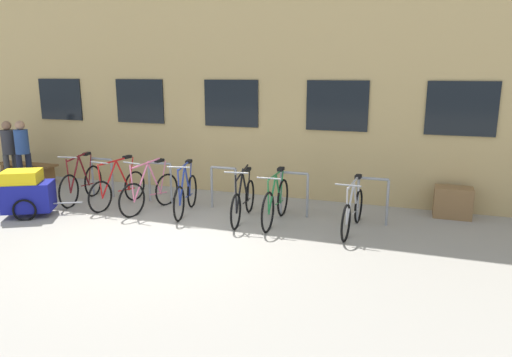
{
  "coord_description": "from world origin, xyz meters",
  "views": [
    {
      "loc": [
        4.06,
        -6.62,
        2.76
      ],
      "look_at": [
        1.16,
        1.6,
        0.77
      ],
      "focal_mm": 32.54,
      "sensor_mm": 36.0,
      "label": 1
    }
  ],
  "objects_px": {
    "bicycle_red": "(118,188)",
    "wooden_bench": "(28,168)",
    "planter_box": "(453,202)",
    "bicycle_maroon": "(81,184)",
    "backpack": "(23,188)",
    "bicycle_pink": "(150,192)",
    "person_browsing": "(9,149)",
    "bicycle_silver": "(353,211)",
    "bicycle_black": "(243,200)",
    "person_by_bench": "(23,149)",
    "bicycle_blue": "(186,194)",
    "bike_trailer": "(27,192)",
    "bicycle_green": "(276,202)"
  },
  "relations": [
    {
      "from": "person_by_bench",
      "to": "person_browsing",
      "type": "relative_size",
      "value": 1.02
    },
    {
      "from": "bicycle_silver",
      "to": "bicycle_black",
      "type": "xyz_separation_m",
      "value": [
        -2.07,
        -0.04,
        0.01
      ]
    },
    {
      "from": "bicycle_red",
      "to": "bicycle_green",
      "type": "bearing_deg",
      "value": 0.02
    },
    {
      "from": "bicycle_black",
      "to": "person_browsing",
      "type": "distance_m",
      "value": 6.53
    },
    {
      "from": "wooden_bench",
      "to": "person_browsing",
      "type": "distance_m",
      "value": 0.74
    },
    {
      "from": "bicycle_red",
      "to": "person_browsing",
      "type": "distance_m",
      "value": 3.72
    },
    {
      "from": "wooden_bench",
      "to": "person_browsing",
      "type": "xyz_separation_m",
      "value": [
        -0.04,
        -0.46,
        0.58
      ]
    },
    {
      "from": "backpack",
      "to": "bike_trailer",
      "type": "bearing_deg",
      "value": -25.98
    },
    {
      "from": "bicycle_maroon",
      "to": "person_by_bench",
      "type": "distance_m",
      "value": 2.35
    },
    {
      "from": "bicycle_red",
      "to": "bicycle_pink",
      "type": "xyz_separation_m",
      "value": [
        0.83,
        -0.09,
        0.01
      ]
    },
    {
      "from": "wooden_bench",
      "to": "planter_box",
      "type": "relative_size",
      "value": 2.4
    },
    {
      "from": "wooden_bench",
      "to": "backpack",
      "type": "bearing_deg",
      "value": -48.16
    },
    {
      "from": "bike_trailer",
      "to": "planter_box",
      "type": "xyz_separation_m",
      "value": [
        7.89,
        2.68,
        -0.17
      ]
    },
    {
      "from": "bicycle_silver",
      "to": "bike_trailer",
      "type": "xyz_separation_m",
      "value": [
        -6.16,
        -1.23,
        0.11
      ]
    },
    {
      "from": "wooden_bench",
      "to": "backpack",
      "type": "distance_m",
      "value": 1.7
    },
    {
      "from": "person_browsing",
      "to": "backpack",
      "type": "relative_size",
      "value": 3.66
    },
    {
      "from": "bike_trailer",
      "to": "wooden_bench",
      "type": "height_order",
      "value": "bike_trailer"
    },
    {
      "from": "bicycle_blue",
      "to": "person_browsing",
      "type": "xyz_separation_m",
      "value": [
        -5.23,
        0.67,
        0.54
      ]
    },
    {
      "from": "bicycle_pink",
      "to": "person_browsing",
      "type": "distance_m",
      "value": 4.55
    },
    {
      "from": "bicycle_maroon",
      "to": "bicycle_black",
      "type": "height_order",
      "value": "bicycle_maroon"
    },
    {
      "from": "bicycle_pink",
      "to": "bicycle_blue",
      "type": "height_order",
      "value": "bicycle_pink"
    },
    {
      "from": "backpack",
      "to": "person_browsing",
      "type": "bearing_deg",
      "value": 160.7
    },
    {
      "from": "bike_trailer",
      "to": "bicycle_silver",
      "type": "bearing_deg",
      "value": 11.31
    },
    {
      "from": "bicycle_blue",
      "to": "person_browsing",
      "type": "height_order",
      "value": "person_browsing"
    },
    {
      "from": "bicycle_silver",
      "to": "bicycle_maroon",
      "type": "height_order",
      "value": "bicycle_maroon"
    },
    {
      "from": "bicycle_maroon",
      "to": "backpack",
      "type": "xyz_separation_m",
      "value": [
        -1.5,
        -0.16,
        -0.18
      ]
    },
    {
      "from": "bike_trailer",
      "to": "person_by_bench",
      "type": "distance_m",
      "value": 2.69
    },
    {
      "from": "bicycle_green",
      "to": "bicycle_pink",
      "type": "relative_size",
      "value": 1.06
    },
    {
      "from": "bicycle_black",
      "to": "wooden_bench",
      "type": "height_order",
      "value": "bicycle_black"
    },
    {
      "from": "bicycle_green",
      "to": "bicycle_silver",
      "type": "xyz_separation_m",
      "value": [
        1.42,
        0.03,
        -0.03
      ]
    },
    {
      "from": "bicycle_red",
      "to": "wooden_bench",
      "type": "distance_m",
      "value": 3.76
    },
    {
      "from": "bicycle_maroon",
      "to": "wooden_bench",
      "type": "relative_size",
      "value": 1.0
    },
    {
      "from": "bicycle_silver",
      "to": "bicycle_maroon",
      "type": "distance_m",
      "value": 5.87
    },
    {
      "from": "bicycle_pink",
      "to": "backpack",
      "type": "distance_m",
      "value": 3.29
    },
    {
      "from": "bicycle_red",
      "to": "bicycle_pink",
      "type": "distance_m",
      "value": 0.84
    },
    {
      "from": "bicycle_pink",
      "to": "bicycle_maroon",
      "type": "xyz_separation_m",
      "value": [
        -1.79,
        0.1,
        0.01
      ]
    },
    {
      "from": "bicycle_pink",
      "to": "bicycle_silver",
      "type": "bearing_deg",
      "value": 1.65
    },
    {
      "from": "bicycle_green",
      "to": "bike_trailer",
      "type": "xyz_separation_m",
      "value": [
        -4.73,
        -1.2,
        0.08
      ]
    },
    {
      "from": "bicycle_maroon",
      "to": "bicycle_black",
      "type": "distance_m",
      "value": 3.8
    },
    {
      "from": "bicycle_green",
      "to": "bicycle_black",
      "type": "bearing_deg",
      "value": -178.47
    },
    {
      "from": "bicycle_blue",
      "to": "person_by_bench",
      "type": "bearing_deg",
      "value": 172.46
    },
    {
      "from": "bicycle_black",
      "to": "person_by_bench",
      "type": "distance_m",
      "value": 6.06
    },
    {
      "from": "bicycle_maroon",
      "to": "bike_trailer",
      "type": "height_order",
      "value": "bicycle_maroon"
    },
    {
      "from": "person_browsing",
      "to": "wooden_bench",
      "type": "bearing_deg",
      "value": 85.2
    },
    {
      "from": "bicycle_blue",
      "to": "bicycle_black",
      "type": "distance_m",
      "value": 1.24
    },
    {
      "from": "bicycle_green",
      "to": "planter_box",
      "type": "distance_m",
      "value": 3.49
    },
    {
      "from": "planter_box",
      "to": "bike_trailer",
      "type": "bearing_deg",
      "value": -161.22
    },
    {
      "from": "bicycle_black",
      "to": "planter_box",
      "type": "height_order",
      "value": "bicycle_black"
    },
    {
      "from": "bicycle_silver",
      "to": "planter_box",
      "type": "distance_m",
      "value": 2.26
    },
    {
      "from": "bicycle_silver",
      "to": "bicycle_maroon",
      "type": "relative_size",
      "value": 1.04
    }
  ]
}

